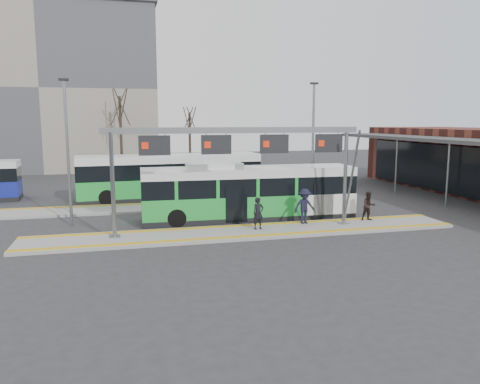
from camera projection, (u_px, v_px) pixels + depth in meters
The scene contains 16 objects.
ground at pixel (247, 233), 23.73m from camera, with size 120.00×120.00×0.00m, color #2D2D30.
platform_main at pixel (247, 232), 23.72m from camera, with size 22.00×3.00×0.15m, color gray.
platform_second at pixel (156, 207), 30.41m from camera, with size 20.00×3.00×0.15m, color gray.
tactile_main at pixel (247, 230), 23.70m from camera, with size 22.00×2.65×0.02m.
tactile_second at pixel (155, 203), 31.50m from camera, with size 20.00×0.35×0.02m.
gantry at pixel (239, 148), 23.23m from camera, with size 13.00×1.68×5.20m.
apartment_block at pixel (47, 89), 53.40m from camera, with size 24.50×12.50×18.40m.
hero_bus at pixel (248, 193), 26.82m from camera, with size 12.21×2.92×3.34m.
bg_bus_green at pixel (170, 177), 33.75m from camera, with size 13.09×3.61×3.23m.
passenger_a at pixel (258, 213), 23.90m from camera, with size 0.60×0.39×1.65m, color black.
passenger_b at pixel (369, 206), 26.01m from camera, with size 0.78×0.61×1.61m, color black.
passenger_c at pixel (305, 206), 25.19m from camera, with size 1.22×0.70×1.90m, color black.
tree_left at pixel (120, 108), 47.34m from camera, with size 1.40×1.40×9.15m.
tree_mid at pixel (190, 120), 53.66m from camera, with size 1.40×1.40×7.43m.
lamp_west at pixel (68, 149), 24.74m from camera, with size 0.50×0.25×7.83m.
lamp_east at pixel (313, 142), 30.73m from camera, with size 0.50×0.25×8.10m.
Camera 1 is at (-6.04, -22.33, 5.71)m, focal length 35.00 mm.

